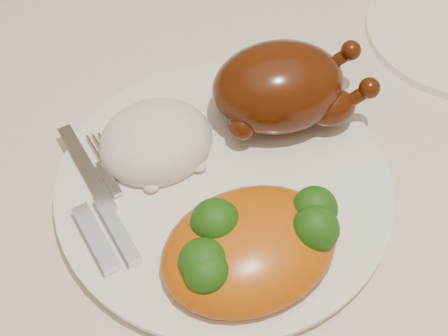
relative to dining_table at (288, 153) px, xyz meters
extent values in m
cube|color=brown|center=(0.00, 0.00, 0.07)|extent=(1.60, 0.90, 0.04)
cube|color=silver|center=(0.00, 0.00, 0.10)|extent=(1.72, 1.02, 0.01)
cylinder|color=white|center=(-0.10, -0.10, 0.11)|extent=(0.36, 0.36, 0.01)
ellipsoid|color=#4E1A08|center=(-0.03, -0.04, 0.15)|extent=(0.12, 0.10, 0.08)
ellipsoid|color=#4E1A08|center=(-0.04, -0.04, 0.17)|extent=(0.06, 0.04, 0.03)
ellipsoid|color=#4E1A08|center=(0.01, -0.06, 0.14)|extent=(0.05, 0.04, 0.04)
sphere|color=#4E1A08|center=(0.04, -0.06, 0.16)|extent=(0.02, 0.02, 0.02)
ellipsoid|color=#4E1A08|center=(0.01, -0.01, 0.14)|extent=(0.05, 0.04, 0.04)
sphere|color=#4E1A08|center=(0.04, -0.01, 0.16)|extent=(0.02, 0.02, 0.02)
sphere|color=#4E1A08|center=(-0.07, -0.06, 0.14)|extent=(0.03, 0.03, 0.03)
sphere|color=#4E1A08|center=(-0.07, -0.01, 0.14)|extent=(0.03, 0.03, 0.03)
ellipsoid|color=white|center=(-0.15, -0.05, 0.13)|extent=(0.13, 0.12, 0.05)
ellipsoid|color=#CC530D|center=(-0.10, -0.18, 0.13)|extent=(0.17, 0.14, 0.05)
ellipsoid|color=#CC530D|center=(-0.06, -0.17, 0.13)|extent=(0.07, 0.06, 0.03)
ellipsoid|color=#19420B|center=(-0.14, -0.19, 0.14)|extent=(0.04, 0.04, 0.03)
ellipsoid|color=#19420B|center=(-0.12, -0.16, 0.14)|extent=(0.04, 0.04, 0.04)
ellipsoid|color=#19420B|center=(-0.12, -0.20, 0.13)|extent=(0.04, 0.04, 0.04)
ellipsoid|color=#19420B|center=(-0.13, -0.21, 0.13)|extent=(0.03, 0.03, 0.03)
ellipsoid|color=#19420B|center=(-0.04, -0.16, 0.14)|extent=(0.04, 0.04, 0.04)
ellipsoid|color=#19420B|center=(-0.05, -0.18, 0.14)|extent=(0.04, 0.04, 0.04)
ellipsoid|color=#19420B|center=(-0.14, -0.20, 0.14)|extent=(0.04, 0.04, 0.03)
ellipsoid|color=#19420B|center=(-0.11, -0.16, 0.14)|extent=(0.03, 0.03, 0.03)
ellipsoid|color=#19420B|center=(-0.11, -0.21, 0.13)|extent=(0.03, 0.03, 0.02)
cube|color=silver|center=(-0.22, -0.06, 0.12)|extent=(0.04, 0.11, 0.00)
cube|color=silver|center=(-0.22, -0.14, 0.12)|extent=(0.03, 0.07, 0.01)
cube|color=silver|center=(-0.20, -0.13, 0.12)|extent=(0.03, 0.07, 0.01)
cube|color=silver|center=(-0.20, -0.06, 0.12)|extent=(0.03, 0.08, 0.00)
camera|label=1|loc=(-0.18, -0.41, 0.56)|focal=50.00mm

